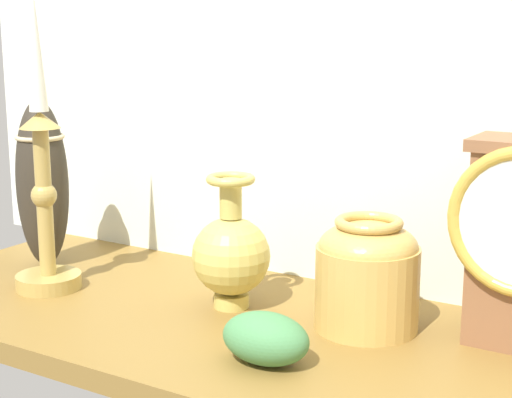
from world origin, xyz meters
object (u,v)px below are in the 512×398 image
at_px(candlestick_tall_left, 43,182).
at_px(brass_vase_bulbous, 231,253).
at_px(brass_vase_jar, 367,272).
at_px(tall_ceramic_vase, 42,183).

relative_size(candlestick_tall_left, brass_vase_bulbous, 2.40).
bearing_deg(brass_vase_jar, brass_vase_bulbous, -172.67).
bearing_deg(candlestick_tall_left, brass_vase_jar, 11.90).
xyz_separation_m(candlestick_tall_left, brass_vase_jar, (0.39, 0.08, -0.07)).
height_order(brass_vase_bulbous, brass_vase_jar, brass_vase_bulbous).
relative_size(brass_vase_jar, tall_ceramic_vase, 0.55).
distance_m(brass_vase_bulbous, brass_vase_jar, 0.16).
height_order(brass_vase_jar, tall_ceramic_vase, tall_ceramic_vase).
bearing_deg(brass_vase_bulbous, tall_ceramic_vase, 178.51).
distance_m(candlestick_tall_left, brass_vase_jar, 0.40).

